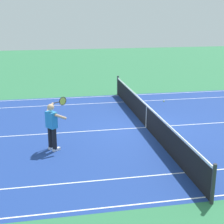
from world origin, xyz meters
name	(u,v)px	position (x,y,z in m)	size (l,w,h in m)	color
ground_plane	(146,127)	(0.00, 0.00, 0.00)	(60.00, 60.00, 0.00)	#2D7247
court_slab	(146,127)	(0.00, 0.00, 0.00)	(24.20, 11.40, 0.00)	navy
court_line_markings	(146,127)	(0.00, 0.00, 0.00)	(23.85, 11.05, 0.01)	white
tennis_net	(147,116)	(0.00, 0.00, 0.49)	(0.10, 11.70, 1.08)	#2D2D33
tennis_player_near	(52,124)	(3.80, 1.63, 0.93)	(0.78, 1.06, 1.70)	black
tennis_ball	(164,101)	(-2.07, -3.77, 0.03)	(0.07, 0.07, 0.07)	#CCE01E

